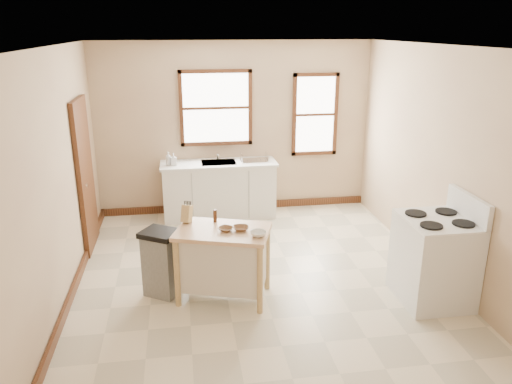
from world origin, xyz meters
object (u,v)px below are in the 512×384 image
(soap_bottle_a, at_px, (168,159))
(soap_bottle_b, at_px, (174,159))
(pepper_grinder, at_px, (215,216))
(bowl_c, at_px, (258,234))
(trash_bin, at_px, (162,263))
(gas_stove, at_px, (435,249))
(kitchen_island, at_px, (224,264))
(dish_rack, at_px, (254,158))
(bowl_b, at_px, (241,228))
(knife_block, at_px, (187,214))
(bowl_a, at_px, (226,229))

(soap_bottle_a, bearing_deg, soap_bottle_b, -31.75)
(soap_bottle_b, distance_m, pepper_grinder, 2.35)
(soap_bottle_b, distance_m, bowl_c, 2.93)
(trash_bin, bearing_deg, bowl_c, 10.21)
(soap_bottle_a, relative_size, pepper_grinder, 1.44)
(gas_stove, bearing_deg, soap_bottle_a, 134.95)
(trash_bin, relative_size, gas_stove, 0.63)
(pepper_grinder, bearing_deg, kitchen_island, -74.94)
(dish_rack, distance_m, bowl_b, 2.72)
(soap_bottle_a, height_order, bowl_b, soap_bottle_a)
(knife_block, xyz_separation_m, bowl_b, (0.58, -0.33, -0.08))
(kitchen_island, distance_m, bowl_c, 0.63)
(knife_block, bearing_deg, soap_bottle_a, 123.98)
(soap_bottle_a, relative_size, soap_bottle_b, 1.11)
(gas_stove, bearing_deg, bowl_b, 170.29)
(kitchen_island, height_order, trash_bin, kitchen_island)
(dish_rack, xyz_separation_m, bowl_b, (-0.55, -2.66, -0.11))
(pepper_grinder, relative_size, bowl_b, 0.85)
(soap_bottle_a, distance_m, dish_rack, 1.37)
(soap_bottle_a, bearing_deg, pepper_grinder, -100.68)
(pepper_grinder, distance_m, trash_bin, 0.82)
(kitchen_island, distance_m, trash_bin, 0.73)
(soap_bottle_a, bearing_deg, gas_stove, -69.23)
(kitchen_island, height_order, bowl_c, bowl_c)
(trash_bin, height_order, gas_stove, gas_stove)
(soap_bottle_a, relative_size, gas_stove, 0.17)
(soap_bottle_b, relative_size, pepper_grinder, 1.30)
(pepper_grinder, xyz_separation_m, bowl_c, (0.43, -0.49, -0.05))
(kitchen_island, distance_m, knife_block, 0.71)
(soap_bottle_a, xyz_separation_m, trash_bin, (-0.08, -2.37, -0.63))
(bowl_c, bearing_deg, bowl_b, 130.58)
(soap_bottle_b, distance_m, knife_block, 2.27)
(knife_block, distance_m, bowl_c, 0.92)
(bowl_c, relative_size, gas_stove, 0.14)
(dish_rack, distance_m, bowl_a, 2.74)
(bowl_a, distance_m, bowl_c, 0.39)
(soap_bottle_a, relative_size, dish_rack, 0.49)
(kitchen_island, height_order, pepper_grinder, pepper_grinder)
(dish_rack, height_order, bowl_c, dish_rack)
(soap_bottle_a, bearing_deg, kitchen_island, -100.53)
(soap_bottle_b, distance_m, dish_rack, 1.29)
(trash_bin, bearing_deg, kitchen_island, 17.38)
(soap_bottle_b, bearing_deg, trash_bin, -95.43)
(gas_stove, bearing_deg, pepper_grinder, 164.69)
(bowl_a, distance_m, trash_bin, 0.90)
(pepper_grinder, distance_m, bowl_c, 0.65)
(knife_block, height_order, bowl_b, knife_block)
(knife_block, height_order, bowl_c, knife_block)
(dish_rack, distance_m, trash_bin, 2.89)
(pepper_grinder, bearing_deg, soap_bottle_b, 101.66)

